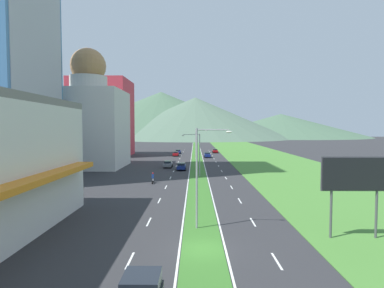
{
  "coord_description": "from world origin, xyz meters",
  "views": [
    {
      "loc": [
        -0.57,
        -23.41,
        9.25
      ],
      "look_at": [
        -1.24,
        45.69,
        5.64
      ],
      "focal_mm": 29.5,
      "sensor_mm": 36.0,
      "label": 1
    }
  ],
  "objects_px": {
    "billboard_roadside": "(355,177)",
    "car_6": "(176,154)",
    "car_1": "(181,166)",
    "street_lamp_mid": "(197,151)",
    "car_0": "(215,151)",
    "car_4": "(168,164)",
    "motorcycle_rider": "(153,179)",
    "car_5": "(178,152)",
    "street_lamp_near": "(201,171)",
    "car_2": "(207,155)",
    "street_lamp_far": "(197,142)"
  },
  "relations": [
    {
      "from": "motorcycle_rider",
      "to": "car_2",
      "type": "bearing_deg",
      "value": -13.38
    },
    {
      "from": "car_1",
      "to": "billboard_roadside",
      "type": "bearing_deg",
      "value": -159.15
    },
    {
      "from": "billboard_roadside",
      "to": "car_2",
      "type": "bearing_deg",
      "value": 97.47
    },
    {
      "from": "car_4",
      "to": "motorcycle_rider",
      "type": "distance_m",
      "value": 21.02
    },
    {
      "from": "car_1",
      "to": "car_2",
      "type": "height_order",
      "value": "car_2"
    },
    {
      "from": "street_lamp_mid",
      "to": "street_lamp_far",
      "type": "bearing_deg",
      "value": 89.68
    },
    {
      "from": "street_lamp_far",
      "to": "motorcycle_rider",
      "type": "xyz_separation_m",
      "value": [
        -7.6,
        -39.09,
        -4.3
      ]
    },
    {
      "from": "billboard_roadside",
      "to": "car_1",
      "type": "xyz_separation_m",
      "value": [
        -16.19,
        42.5,
        -4.36
      ]
    },
    {
      "from": "car_1",
      "to": "motorcycle_rider",
      "type": "xyz_separation_m",
      "value": [
        -4.01,
        -16.57,
        -0.05
      ]
    },
    {
      "from": "street_lamp_near",
      "to": "car_6",
      "type": "bearing_deg",
      "value": 95.29
    },
    {
      "from": "street_lamp_far",
      "to": "street_lamp_near",
      "type": "bearing_deg",
      "value": -90.07
    },
    {
      "from": "car_5",
      "to": "billboard_roadside",
      "type": "bearing_deg",
      "value": -167.34
    },
    {
      "from": "street_lamp_near",
      "to": "car_2",
      "type": "bearing_deg",
      "value": 87.26
    },
    {
      "from": "billboard_roadside",
      "to": "car_5",
      "type": "bearing_deg",
      "value": 102.66
    },
    {
      "from": "billboard_roadside",
      "to": "car_6",
      "type": "height_order",
      "value": "billboard_roadside"
    },
    {
      "from": "street_lamp_far",
      "to": "car_5",
      "type": "xyz_separation_m",
      "value": [
        -6.64,
        20.63,
        -4.31
      ]
    },
    {
      "from": "car_4",
      "to": "car_0",
      "type": "bearing_deg",
      "value": -17.83
    },
    {
      "from": "street_lamp_near",
      "to": "motorcycle_rider",
      "type": "xyz_separation_m",
      "value": [
        -7.53,
        23.48,
        -4.59
      ]
    },
    {
      "from": "car_2",
      "to": "car_5",
      "type": "xyz_separation_m",
      "value": [
        -9.86,
        14.2,
        -0.07
      ]
    },
    {
      "from": "street_lamp_near",
      "to": "car_2",
      "type": "height_order",
      "value": "street_lamp_near"
    },
    {
      "from": "street_lamp_near",
      "to": "car_6",
      "type": "height_order",
      "value": "street_lamp_near"
    },
    {
      "from": "car_1",
      "to": "street_lamp_mid",
      "type": "bearing_deg",
      "value": -158.6
    },
    {
      "from": "car_5",
      "to": "car_6",
      "type": "xyz_separation_m",
      "value": [
        -0.24,
        -9.67,
        0.05
      ]
    },
    {
      "from": "car_1",
      "to": "car_4",
      "type": "bearing_deg",
      "value": 36.5
    },
    {
      "from": "car_2",
      "to": "car_0",
      "type": "bearing_deg",
      "value": 168.8
    },
    {
      "from": "car_1",
      "to": "car_4",
      "type": "height_order",
      "value": "car_1"
    },
    {
      "from": "car_4",
      "to": "car_5",
      "type": "height_order",
      "value": "car_4"
    },
    {
      "from": "car_0",
      "to": "car_6",
      "type": "height_order",
      "value": "car_6"
    },
    {
      "from": "car_5",
      "to": "car_6",
      "type": "bearing_deg",
      "value": 178.58
    },
    {
      "from": "car_1",
      "to": "car_2",
      "type": "xyz_separation_m",
      "value": [
        6.82,
        28.95,
        0.02
      ]
    },
    {
      "from": "street_lamp_mid",
      "to": "car_6",
      "type": "bearing_deg",
      "value": 99.02
    },
    {
      "from": "street_lamp_near",
      "to": "street_lamp_mid",
      "type": "distance_m",
      "value": 31.33
    },
    {
      "from": "car_4",
      "to": "car_2",
      "type": "bearing_deg",
      "value": -22.39
    },
    {
      "from": "street_lamp_mid",
      "to": "car_5",
      "type": "xyz_separation_m",
      "value": [
        -6.46,
        51.87,
        -4.04
      ]
    },
    {
      "from": "motorcycle_rider",
      "to": "street_lamp_mid",
      "type": "bearing_deg",
      "value": -43.39
    },
    {
      "from": "car_6",
      "to": "street_lamp_far",
      "type": "bearing_deg",
      "value": -147.89
    },
    {
      "from": "street_lamp_near",
      "to": "car_5",
      "type": "height_order",
      "value": "street_lamp_near"
    },
    {
      "from": "car_0",
      "to": "car_4",
      "type": "bearing_deg",
      "value": -17.83
    },
    {
      "from": "car_5",
      "to": "street_lamp_near",
      "type": "bearing_deg",
      "value": -175.49
    },
    {
      "from": "street_lamp_near",
      "to": "street_lamp_far",
      "type": "distance_m",
      "value": 62.57
    },
    {
      "from": "street_lamp_mid",
      "to": "car_1",
      "type": "xyz_separation_m",
      "value": [
        -3.42,
        8.72,
        -3.99
      ]
    },
    {
      "from": "street_lamp_far",
      "to": "car_5",
      "type": "distance_m",
      "value": 22.1
    },
    {
      "from": "car_0",
      "to": "car_1",
      "type": "height_order",
      "value": "car_1"
    },
    {
      "from": "car_1",
      "to": "car_6",
      "type": "bearing_deg",
      "value": 5.6
    },
    {
      "from": "car_6",
      "to": "motorcycle_rider",
      "type": "bearing_deg",
      "value": 179.17
    },
    {
      "from": "street_lamp_far",
      "to": "billboard_roadside",
      "type": "distance_m",
      "value": 66.23
    },
    {
      "from": "motorcycle_rider",
      "to": "car_5",
      "type": "bearing_deg",
      "value": -0.92
    },
    {
      "from": "car_0",
      "to": "car_4",
      "type": "xyz_separation_m",
      "value": [
        -13.65,
        -42.44,
        0.03
      ]
    },
    {
      "from": "car_2",
      "to": "motorcycle_rider",
      "type": "height_order",
      "value": "motorcycle_rider"
    },
    {
      "from": "car_1",
      "to": "car_6",
      "type": "height_order",
      "value": "same"
    }
  ]
}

